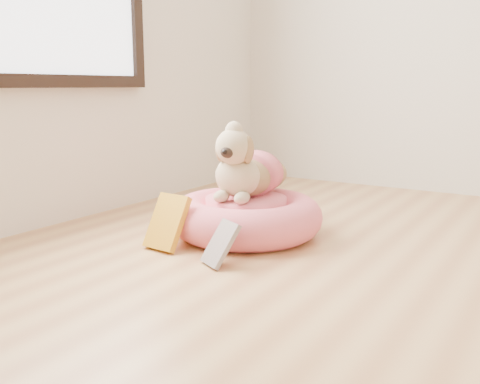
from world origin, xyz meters
The scene contains 4 objects.
pet_bed centered at (-1.13, 0.78, 0.08)m, with size 0.67×0.67×0.17m.
dog centered at (-1.14, 0.80, 0.34)m, with size 0.32×0.46×0.34m, color brown, non-canonical shape.
book_yellow centered at (-1.30, 0.45, 0.11)m, with size 0.15×0.03×0.23m, color yellow.
book_white centered at (-1.00, 0.39, 0.08)m, with size 0.12×0.02×0.18m, color white.
Camera 1 is at (0.07, -1.16, 0.65)m, focal length 40.00 mm.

